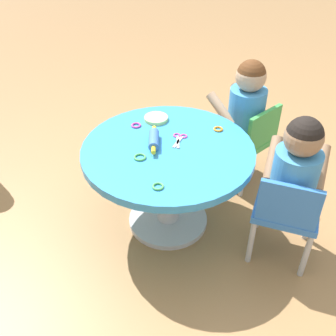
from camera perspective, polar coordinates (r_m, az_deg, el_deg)
The scene contains 13 objects.
ground_plane at distance 2.28m, azimuth -0.00°, elevation -7.60°, with size 10.00×10.00×0.00m, color #9E7247.
craft_table at distance 2.04m, azimuth -0.00°, elevation 0.03°, with size 0.86×0.86×0.51m.
child_chair_left at distance 1.98m, azimuth 16.59°, elevation -5.86°, with size 0.39×0.39×0.54m.
seated_child_left at distance 1.87m, azimuth 17.91°, elevation 0.02°, with size 0.42×0.38×0.51m.
child_chair_right at distance 2.44m, azimuth 11.30°, elevation 4.06°, with size 0.42×0.42×0.54m.
seated_child_right at distance 2.35m, azimuth 11.20°, elevation 9.10°, with size 0.44×0.42×0.51m.
rolling_pin at distance 1.98m, azimuth -2.05°, elevation 4.10°, with size 0.23×0.06×0.05m.
craft_scissors at distance 2.03m, azimuth 1.62°, elevation 4.25°, with size 0.14×0.09×0.01m.
playdough_blob_0 at distance 2.19m, azimuth -1.72°, elevation 7.12°, with size 0.13×0.13×0.02m, color #B2E58C.
cookie_cutter_0 at distance 1.89m, azimuth -4.05°, elevation 1.57°, with size 0.06×0.06×0.01m, color #4CB259.
cookie_cutter_1 at distance 1.72m, azimuth -1.44°, elevation -2.64°, with size 0.05×0.05×0.01m, color #4CB259.
cookie_cutter_2 at distance 2.12m, azimuth 7.20°, elevation 5.57°, with size 0.05×0.05×0.01m, color orange.
cookie_cutter_3 at distance 2.14m, azimuth -4.59°, elevation 6.12°, with size 0.05×0.05×0.01m, color #D83FA5.
Camera 1 is at (-1.62, 0.11, 1.61)m, focal length 42.53 mm.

